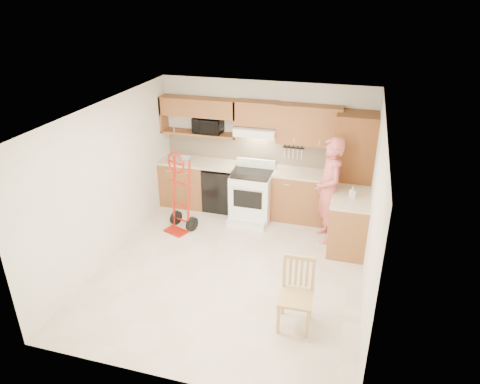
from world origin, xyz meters
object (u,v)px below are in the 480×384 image
at_px(hand_truck, 178,196).
at_px(dining_chair, 296,296).
at_px(range, 251,193).
at_px(person, 329,190).
at_px(microwave, 208,125).

relative_size(hand_truck, dining_chair, 1.42).
bearing_deg(range, person, -13.01).
height_order(range, person, person).
distance_m(range, person, 1.51).
distance_m(microwave, person, 2.61).
height_order(person, dining_chair, person).
height_order(hand_truck, dining_chair, hand_truck).
xyz_separation_m(microwave, hand_truck, (-0.17, -1.19, -0.96)).
bearing_deg(hand_truck, range, 54.08).
height_order(range, hand_truck, hand_truck).
bearing_deg(range, microwave, 155.31).
xyz_separation_m(range, dining_chair, (1.27, -2.64, -0.07)).
distance_m(person, hand_truck, 2.61).
height_order(microwave, hand_truck, microwave).
bearing_deg(person, range, -123.60).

